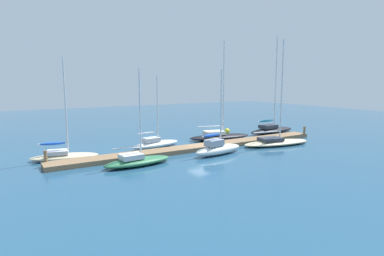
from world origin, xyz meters
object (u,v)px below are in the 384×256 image
sailboat_1 (137,160)px  mooring_buoy_yellow (227,131)px  sailboat_3 (218,148)px  sailboat_0 (64,155)px  sailboat_5 (276,141)px  sailboat_2 (155,143)px  sailboat_6 (272,129)px  sailboat_4 (219,136)px

sailboat_1 → mooring_buoy_yellow: size_ratio=10.79×
sailboat_3 → mooring_buoy_yellow: 12.53m
sailboat_1 → sailboat_0: bearing=128.6°
sailboat_5 → mooring_buoy_yellow: size_ratio=15.26×
sailboat_2 → sailboat_3: sailboat_3 is taller
sailboat_1 → sailboat_2: bearing=48.9°
sailboat_6 → sailboat_1: bearing=-167.7°
sailboat_3 → sailboat_4: (4.93, 6.43, -0.14)m
sailboat_0 → sailboat_1: sailboat_0 is taller
sailboat_5 → sailboat_2: bearing=163.0°
sailboat_3 → mooring_buoy_yellow: size_ratio=10.80×
sailboat_4 → sailboat_5: sailboat_4 is taller
sailboat_4 → mooring_buoy_yellow: size_ratio=15.58×
sailboat_1 → sailboat_2: sailboat_1 is taller
sailboat_1 → sailboat_4: 14.65m
sailboat_0 → sailboat_1: bearing=-35.2°
sailboat_3 → sailboat_5: size_ratio=0.71×
sailboat_0 → sailboat_1: (4.99, -5.42, -0.01)m
sailboat_3 → mooring_buoy_yellow: sailboat_3 is taller
sailboat_6 → mooring_buoy_yellow: (-5.54, 2.82, -0.22)m
sailboat_2 → sailboat_4: sailboat_4 is taller
sailboat_0 → sailboat_1: size_ratio=1.12×
sailboat_0 → sailboat_6: bearing=13.8°
sailboat_1 → sailboat_2: size_ratio=1.07×
sailboat_3 → sailboat_4: 8.11m
mooring_buoy_yellow → sailboat_6: bearing=-27.0°
sailboat_0 → sailboat_4: 18.29m
sailboat_0 → sailboat_5: sailboat_5 is taller
sailboat_0 → sailboat_4: size_ratio=0.78×
sailboat_0 → sailboat_3: 14.50m
sailboat_5 → sailboat_0: bearing=175.2°
mooring_buoy_yellow → sailboat_0: bearing=-170.5°
sailboat_6 → sailboat_3: bearing=-158.3°
sailboat_2 → sailboat_5: bearing=-35.8°
sailboat_2 → sailboat_5: (12.13, -5.97, -0.04)m
sailboat_3 → sailboat_6: size_ratio=0.63×
sailboat_1 → sailboat_4: sailboat_4 is taller
sailboat_2 → sailboat_1: bearing=-136.7°
sailboat_6 → mooring_buoy_yellow: 6.22m
sailboat_5 → sailboat_6: size_ratio=0.89×
sailboat_0 → sailboat_2: sailboat_0 is taller
sailboat_2 → sailboat_6: size_ratio=0.59×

